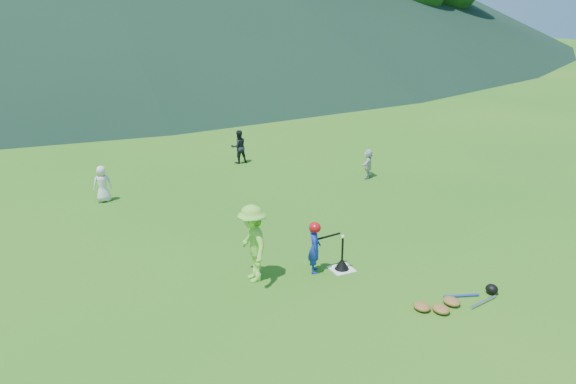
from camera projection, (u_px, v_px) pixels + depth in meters
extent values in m
plane|color=#216116|center=(342.00, 270.00, 11.48)|extent=(120.00, 120.00, 0.00)
cube|color=silver|center=(342.00, 269.00, 11.48)|extent=(0.45, 0.45, 0.02)
sphere|color=white|center=(343.00, 237.00, 11.24)|extent=(0.08, 0.08, 0.08)
imported|color=#172DA1|center=(314.00, 248.00, 11.24)|extent=(0.39, 0.45, 1.05)
imported|color=#77CE3C|center=(252.00, 243.00, 10.83)|extent=(0.68, 1.06, 1.56)
imported|color=silver|center=(102.00, 184.00, 15.13)|extent=(0.49, 0.32, 1.00)
imported|color=black|center=(239.00, 147.00, 18.64)|extent=(0.55, 0.43, 1.12)
imported|color=silver|center=(368.00, 163.00, 17.18)|extent=(0.78, 0.77, 0.89)
cone|color=black|center=(342.00, 265.00, 11.45)|extent=(0.30, 0.30, 0.18)
cylinder|color=black|center=(342.00, 250.00, 11.34)|extent=(0.04, 0.04, 0.50)
ellipsoid|color=#B00B11|center=(315.00, 228.00, 11.09)|extent=(0.24, 0.26, 0.22)
cylinder|color=black|center=(327.00, 237.00, 11.33)|extent=(0.62, 0.07, 0.07)
ellipsoid|color=olive|center=(441.00, 309.00, 9.92)|extent=(0.28, 0.34, 0.13)
ellipsoid|color=olive|center=(452.00, 301.00, 10.17)|extent=(0.28, 0.34, 0.13)
ellipsoid|color=olive|center=(422.00, 306.00, 10.00)|extent=(0.28, 0.34, 0.13)
cylinder|color=silver|center=(483.00, 302.00, 10.22)|extent=(0.72, 0.17, 0.06)
cylinder|color=#263FA5|center=(461.00, 296.00, 10.44)|extent=(0.66, 0.28, 0.05)
ellipsoid|color=black|center=(492.00, 289.00, 10.54)|extent=(0.22, 0.24, 0.19)
cube|color=gray|center=(108.00, 75.00, 35.00)|extent=(70.00, 0.03, 1.20)
cube|color=yellow|center=(107.00, 65.00, 34.79)|extent=(70.00, 0.08, 0.08)
cylinder|color=gray|center=(108.00, 75.00, 35.00)|extent=(0.07, 0.07, 1.30)
cylinder|color=gray|center=(516.00, 52.00, 49.56)|extent=(0.07, 0.07, 1.30)
cylinder|color=#382314|center=(46.00, 55.00, 36.72)|extent=(0.56, 0.56, 3.22)
cylinder|color=#382314|center=(116.00, 46.00, 39.89)|extent=(0.56, 0.56, 3.81)
cylinder|color=#382314|center=(176.00, 38.00, 43.06)|extent=(0.56, 0.56, 4.41)
cylinder|color=#382314|center=(249.00, 47.00, 42.71)|extent=(0.56, 0.56, 3.25)
cylinder|color=#382314|center=(296.00, 39.00, 45.88)|extent=(0.56, 0.56, 3.85)
cylinder|color=#382314|center=(338.00, 33.00, 49.05)|extent=(0.56, 0.56, 4.44)
cylinder|color=#382314|center=(403.00, 40.00, 48.69)|extent=(0.56, 0.56, 3.29)
cylinder|color=#382314|center=(435.00, 34.00, 51.86)|extent=(0.56, 0.56, 3.88)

